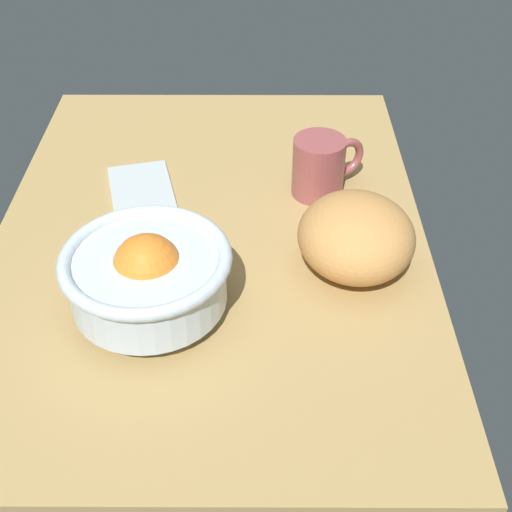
{
  "coord_description": "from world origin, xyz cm",
  "views": [
    {
      "loc": [
        74.33,
        6.45,
        57.12
      ],
      "look_at": [
        11.22,
        6.23,
        5.0
      ],
      "focal_mm": 48.34,
      "sensor_mm": 36.0,
      "label": 1
    }
  ],
  "objects_px": {
    "bread_loaf": "(356,237)",
    "mug": "(321,166)",
    "fruit_bowl": "(147,273)",
    "napkin_folded": "(141,188)"
  },
  "relations": [
    {
      "from": "bread_loaf",
      "to": "mug",
      "type": "relative_size",
      "value": 1.41
    },
    {
      "from": "fruit_bowl",
      "to": "mug",
      "type": "relative_size",
      "value": 1.8
    },
    {
      "from": "bread_loaf",
      "to": "mug",
      "type": "bearing_deg",
      "value": -169.36
    },
    {
      "from": "fruit_bowl",
      "to": "mug",
      "type": "height_order",
      "value": "fruit_bowl"
    },
    {
      "from": "bread_loaf",
      "to": "napkin_folded",
      "type": "bearing_deg",
      "value": -120.27
    },
    {
      "from": "fruit_bowl",
      "to": "napkin_folded",
      "type": "xyz_separation_m",
      "value": [
        -0.25,
        -0.05,
        -0.05
      ]
    },
    {
      "from": "fruit_bowl",
      "to": "napkin_folded",
      "type": "height_order",
      "value": "fruit_bowl"
    },
    {
      "from": "fruit_bowl",
      "to": "bread_loaf",
      "type": "bearing_deg",
      "value": 108.2
    },
    {
      "from": "fruit_bowl",
      "to": "bread_loaf",
      "type": "height_order",
      "value": "fruit_bowl"
    },
    {
      "from": "bread_loaf",
      "to": "napkin_folded",
      "type": "distance_m",
      "value": 0.34
    }
  ]
}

